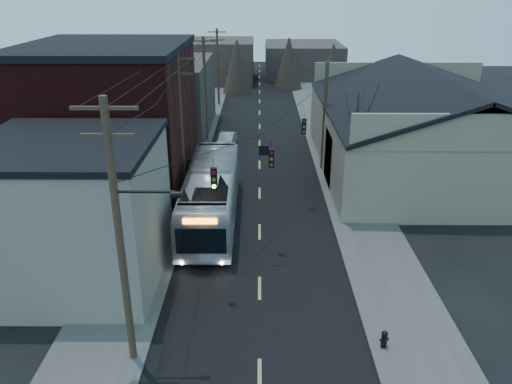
% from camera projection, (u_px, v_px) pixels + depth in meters
% --- Properties ---
extents(road_surface, '(9.00, 110.00, 0.02)m').
position_uv_depth(road_surface, '(260.00, 150.00, 44.69)').
color(road_surface, black).
rests_on(road_surface, ground).
extents(sidewalk_left, '(4.00, 110.00, 0.12)m').
position_uv_depth(sidewalk_left, '(187.00, 149.00, 44.71)').
color(sidewalk_left, '#474744').
rests_on(sidewalk_left, ground).
extents(sidewalk_right, '(4.00, 110.00, 0.12)m').
position_uv_depth(sidewalk_right, '(332.00, 150.00, 44.63)').
color(sidewalk_right, '#474744').
rests_on(sidewalk_right, ground).
extents(building_clapboard, '(8.00, 8.00, 7.00)m').
position_uv_depth(building_clapboard, '(73.00, 214.00, 24.03)').
color(building_clapboard, gray).
rests_on(building_clapboard, ground).
extents(building_brick, '(10.00, 12.00, 10.00)m').
position_uv_depth(building_brick, '(112.00, 125.00, 33.60)').
color(building_brick, black).
rests_on(building_brick, ground).
extents(building_left_far, '(9.00, 14.00, 7.00)m').
position_uv_depth(building_left_far, '(163.00, 97.00, 48.94)').
color(building_left_far, '#36302B').
rests_on(building_left_far, ground).
extents(warehouse, '(16.16, 20.60, 7.73)m').
position_uv_depth(warehouse, '(426.00, 137.00, 38.96)').
color(warehouse, gray).
rests_on(warehouse, ground).
extents(building_far_left, '(10.00, 12.00, 6.00)m').
position_uv_depth(building_far_left, '(220.00, 60.00, 75.87)').
color(building_far_left, '#36302B').
rests_on(building_far_left, ground).
extents(building_far_right, '(12.00, 14.00, 5.00)m').
position_uv_depth(building_far_right, '(303.00, 59.00, 80.59)').
color(building_far_right, '#36302B').
rests_on(building_far_right, ground).
extents(bare_tree, '(0.40, 0.40, 7.20)m').
position_uv_depth(bare_tree, '(355.00, 145.00, 34.04)').
color(bare_tree, black).
rests_on(bare_tree, ground).
extents(utility_lines, '(11.24, 45.28, 10.50)m').
position_uv_depth(utility_lines, '(218.00, 111.00, 37.40)').
color(utility_lines, '#382B1E').
rests_on(utility_lines, ground).
extents(bus, '(3.05, 12.70, 3.53)m').
position_uv_depth(bus, '(211.00, 194.00, 30.83)').
color(bus, '#B3BAC0').
rests_on(bus, ground).
extents(parked_car, '(1.74, 3.87, 1.23)m').
position_uv_depth(parked_car, '(227.00, 140.00, 45.37)').
color(parked_car, '#A4A7AC').
rests_on(parked_car, ground).
extents(fire_hydrant, '(0.37, 0.26, 0.77)m').
position_uv_depth(fire_hydrant, '(384.00, 338.00, 20.14)').
color(fire_hydrant, black).
rests_on(fire_hydrant, sidewalk_right).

